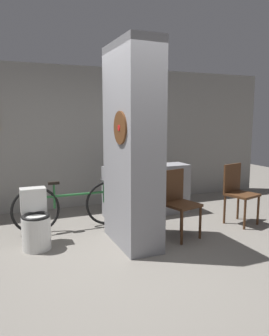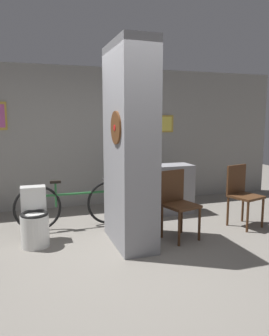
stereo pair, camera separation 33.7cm
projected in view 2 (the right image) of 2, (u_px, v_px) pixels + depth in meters
The scene contains 10 objects.
ground_plane at pixel (132, 259), 3.90m from camera, with size 14.00×14.00×0.00m, color slate.
wall_back at pixel (89, 137), 6.17m from camera, with size 8.00×0.09×2.60m.
pillar_center at pixel (130, 146), 4.24m from camera, with size 0.49×1.04×2.60m.
counter_shelf at pixel (150, 190), 5.65m from camera, with size 1.49×0.44×0.86m.
toilet at pixel (35, 221), 4.31m from camera, with size 0.36×0.52×0.75m.
chair_near_pillar at pixel (177, 201), 4.54m from camera, with size 0.51×0.51×0.94m.
chair_by_doorway at pixel (242, 192), 5.06m from camera, with size 0.52×0.52×0.94m.
bicycle at pixel (75, 204), 4.99m from camera, with size 1.78×0.42×0.75m.
bottle_tall at pixel (141, 160), 5.49m from camera, with size 0.07×0.07×0.28m.
bottle_short at pixel (134, 162), 5.53m from camera, with size 0.08×0.08×0.20m.
Camera 2 is at (-1.14, -3.51, 1.67)m, focal length 35.00 mm.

